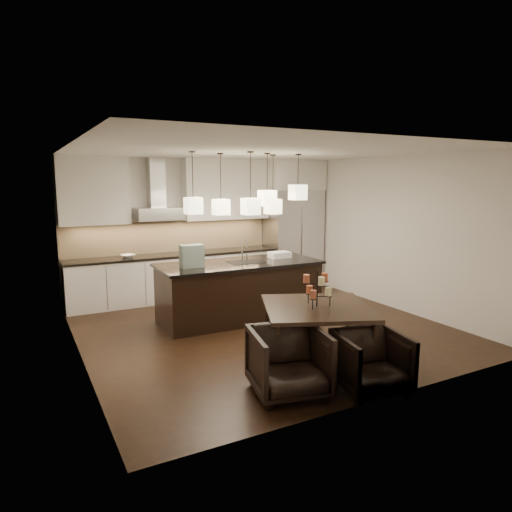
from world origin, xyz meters
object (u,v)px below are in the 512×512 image
island_body (239,292)px  armchair_right (371,362)px  refrigerator (293,238)px  armchair_left (289,362)px  dining_table (316,336)px

island_body → armchair_right: (0.10, -3.19, -0.13)m
island_body → armchair_right: bearing=-87.1°
refrigerator → armchair_left: 5.47m
armchair_left → island_body: bearing=87.5°
island_body → refrigerator: bearing=39.6°
refrigerator → dining_table: refrigerator is taller
refrigerator → armchair_right: size_ratio=2.87×
island_body → dining_table: 2.28m
dining_table → armchair_right: size_ratio=1.74×
dining_table → armchair_right: 0.91m
refrigerator → armchair_right: bearing=-113.0°
dining_table → island_body: bearing=113.2°
dining_table → armchair_right: dining_table is taller
refrigerator → armchair_left: (-2.95, -4.55, -0.70)m
armchair_right → refrigerator: bearing=78.8°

